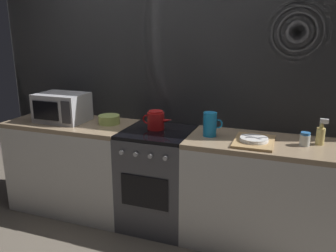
{
  "coord_description": "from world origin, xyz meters",
  "views": [
    {
      "loc": [
        1.07,
        -2.65,
        1.73
      ],
      "look_at": [
        0.1,
        0.0,
        0.95
      ],
      "focal_mm": 36.43,
      "sensor_mm": 36.0,
      "label": 1
    }
  ],
  "objects_px": {
    "microwave": "(62,107)",
    "spray_bottle": "(321,135)",
    "stove_unit": "(158,178)",
    "pitcher": "(210,124)",
    "spice_jar": "(305,139)",
    "mixing_bowl": "(109,119)",
    "dish_pile": "(254,141)",
    "kettle": "(156,120)"
  },
  "relations": [
    {
      "from": "kettle",
      "to": "spice_jar",
      "type": "height_order",
      "value": "kettle"
    },
    {
      "from": "dish_pile",
      "to": "spray_bottle",
      "type": "relative_size",
      "value": 1.97
    },
    {
      "from": "kettle",
      "to": "stove_unit",
      "type": "bearing_deg",
      "value": -52.6
    },
    {
      "from": "kettle",
      "to": "dish_pile",
      "type": "height_order",
      "value": "kettle"
    },
    {
      "from": "microwave",
      "to": "pitcher",
      "type": "distance_m",
      "value": 1.45
    },
    {
      "from": "microwave",
      "to": "dish_pile",
      "type": "height_order",
      "value": "microwave"
    },
    {
      "from": "stove_unit",
      "to": "mixing_bowl",
      "type": "bearing_deg",
      "value": 173.23
    },
    {
      "from": "microwave",
      "to": "dish_pile",
      "type": "bearing_deg",
      "value": -1.75
    },
    {
      "from": "stove_unit",
      "to": "mixing_bowl",
      "type": "relative_size",
      "value": 4.5
    },
    {
      "from": "mixing_bowl",
      "to": "pitcher",
      "type": "distance_m",
      "value": 0.98
    },
    {
      "from": "kettle",
      "to": "pitcher",
      "type": "relative_size",
      "value": 1.42
    },
    {
      "from": "mixing_bowl",
      "to": "pitcher",
      "type": "height_order",
      "value": "pitcher"
    },
    {
      "from": "dish_pile",
      "to": "spice_jar",
      "type": "height_order",
      "value": "spice_jar"
    },
    {
      "from": "stove_unit",
      "to": "kettle",
      "type": "xyz_separation_m",
      "value": [
        -0.03,
        0.04,
        0.53
      ]
    },
    {
      "from": "stove_unit",
      "to": "spice_jar",
      "type": "height_order",
      "value": "spice_jar"
    },
    {
      "from": "kettle",
      "to": "mixing_bowl",
      "type": "bearing_deg",
      "value": 177.18
    },
    {
      "from": "dish_pile",
      "to": "spray_bottle",
      "type": "bearing_deg",
      "value": 15.66
    },
    {
      "from": "microwave",
      "to": "spice_jar",
      "type": "distance_m",
      "value": 2.18
    },
    {
      "from": "kettle",
      "to": "spray_bottle",
      "type": "bearing_deg",
      "value": 1.45
    },
    {
      "from": "spray_bottle",
      "to": "dish_pile",
      "type": "bearing_deg",
      "value": -164.34
    },
    {
      "from": "kettle",
      "to": "spray_bottle",
      "type": "xyz_separation_m",
      "value": [
        1.34,
        0.03,
        -0.0
      ]
    },
    {
      "from": "stove_unit",
      "to": "microwave",
      "type": "bearing_deg",
      "value": -179.56
    },
    {
      "from": "spice_jar",
      "to": "stove_unit",
      "type": "bearing_deg",
      "value": 179.83
    },
    {
      "from": "kettle",
      "to": "spray_bottle",
      "type": "height_order",
      "value": "spray_bottle"
    },
    {
      "from": "microwave",
      "to": "pitcher",
      "type": "bearing_deg",
      "value": 0.42
    },
    {
      "from": "stove_unit",
      "to": "pitcher",
      "type": "xyz_separation_m",
      "value": [
        0.47,
        0.0,
        0.55
      ]
    },
    {
      "from": "kettle",
      "to": "mixing_bowl",
      "type": "height_order",
      "value": "kettle"
    },
    {
      "from": "kettle",
      "to": "spray_bottle",
      "type": "relative_size",
      "value": 1.4
    },
    {
      "from": "microwave",
      "to": "pitcher",
      "type": "height_order",
      "value": "microwave"
    },
    {
      "from": "stove_unit",
      "to": "pitcher",
      "type": "distance_m",
      "value": 0.72
    },
    {
      "from": "pitcher",
      "to": "spice_jar",
      "type": "bearing_deg",
      "value": -0.52
    },
    {
      "from": "spray_bottle",
      "to": "mixing_bowl",
      "type": "bearing_deg",
      "value": -179.68
    },
    {
      "from": "microwave",
      "to": "spray_bottle",
      "type": "xyz_separation_m",
      "value": [
        2.29,
        0.08,
        -0.06
      ]
    },
    {
      "from": "stove_unit",
      "to": "pitcher",
      "type": "relative_size",
      "value": 4.5
    },
    {
      "from": "mixing_bowl",
      "to": "pitcher",
      "type": "bearing_deg",
      "value": -3.37
    },
    {
      "from": "spice_jar",
      "to": "spray_bottle",
      "type": "height_order",
      "value": "spray_bottle"
    },
    {
      "from": "pitcher",
      "to": "kettle",
      "type": "bearing_deg",
      "value": 176.1
    },
    {
      "from": "microwave",
      "to": "mixing_bowl",
      "type": "height_order",
      "value": "microwave"
    },
    {
      "from": "dish_pile",
      "to": "spice_jar",
      "type": "relative_size",
      "value": 3.81
    },
    {
      "from": "kettle",
      "to": "spice_jar",
      "type": "xyz_separation_m",
      "value": [
        1.23,
        -0.04,
        -0.03
      ]
    },
    {
      "from": "dish_pile",
      "to": "pitcher",
      "type": "bearing_deg",
      "value": 169.74
    },
    {
      "from": "pitcher",
      "to": "spray_bottle",
      "type": "bearing_deg",
      "value": 4.59
    }
  ]
}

